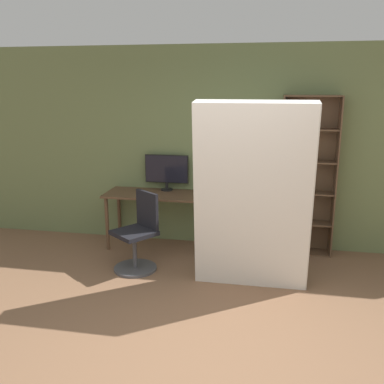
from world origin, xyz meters
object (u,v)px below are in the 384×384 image
bookshelf (300,177)px  mattress_near (253,198)px  monitor (167,170)px  office_chair (138,238)px

bookshelf → mattress_near: 1.28m
monitor → bookshelf: bearing=-0.3°
monitor → bookshelf: (1.79, -0.01, -0.02)m
office_chair → bookshelf: bearing=26.1°
monitor → mattress_near: 1.70m
office_chair → monitor: bearing=82.4°
office_chair → mattress_near: bearing=-9.1°
mattress_near → bookshelf: bearing=64.6°
bookshelf → mattress_near: bearing=-115.4°
bookshelf → mattress_near: (-0.55, -1.16, -0.01)m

